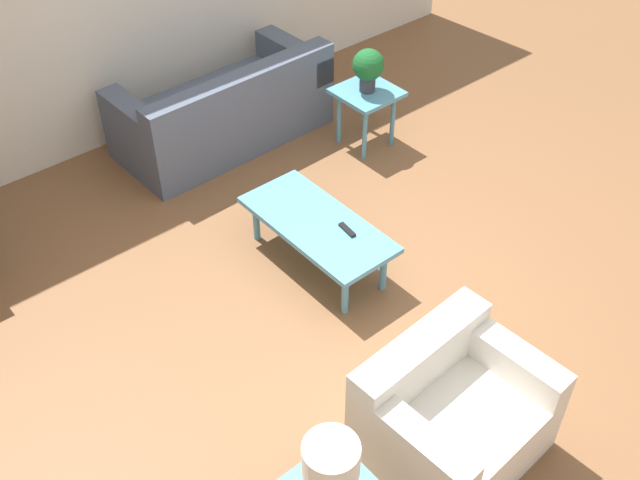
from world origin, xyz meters
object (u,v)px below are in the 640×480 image
Objects in this scene: sofa at (226,112)px; table_lamp at (331,465)px; potted_plant at (368,67)px; armchair at (450,415)px; side_table_plant at (367,100)px; coffee_table at (317,227)px.

table_lamp is (-3.47, 1.79, 0.53)m from sofa.
table_lamp is at bearing 134.49° from potted_plant.
table_lamp is (-0.06, 0.93, 0.53)m from armchair.
coffee_table is at bearing 124.87° from side_table_plant.
table_lamp is (-2.65, 2.70, 0.39)m from side_table_plant.
side_table_plant is at bearing 0.00° from potted_plant.
potted_plant is (2.59, -1.77, 0.45)m from armchair.
side_table_plant is 1.21× the size of table_lamp.
sofa is 3.55× the size of side_table_plant.
table_lamp is at bearing 141.55° from coffee_table.
armchair is 3.17m from potted_plant.
coffee_table is 2.25× the size of side_table_plant.
potted_plant is at bearing -55.13° from coffee_table.
side_table_plant is 3.80m from table_lamp.
armchair is at bearing 145.65° from side_table_plant.
armchair is 1.72m from coffee_table.
table_lamp reaches higher than sofa.
coffee_table is 1.62m from side_table_plant.
sofa is at bearing -13.56° from coffee_table.
sofa is at bearing -27.31° from table_lamp.
potted_plant is at bearing 0.00° from side_table_plant.
armchair reaches higher than side_table_plant.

